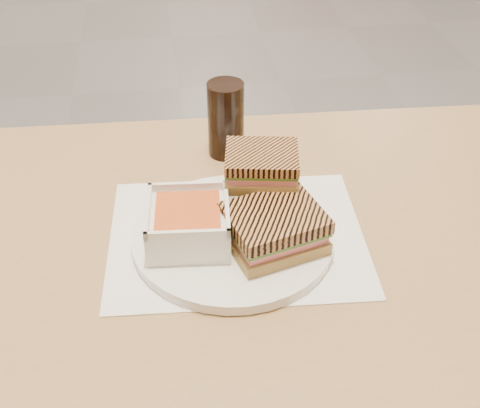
{
  "coord_description": "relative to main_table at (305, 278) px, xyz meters",
  "views": [
    {
      "loc": [
        -0.09,
        -2.71,
        1.37
      ],
      "look_at": [
        0.01,
        -2.0,
        0.82
      ],
      "focal_mm": 46.65,
      "sensor_mm": 36.0,
      "label": 1
    }
  ],
  "objects": [
    {
      "name": "cola_glass",
      "position": [
        -0.1,
        0.22,
        0.18
      ],
      "size": [
        0.06,
        0.06,
        0.14
      ],
      "color": "black",
      "rests_on": "main_table"
    },
    {
      "name": "tray_liner",
      "position": [
        -0.12,
        -0.01,
        0.12
      ],
      "size": [
        0.4,
        0.32,
        0.0
      ],
      "color": "white",
      "rests_on": "main_table"
    },
    {
      "name": "panini_lower",
      "position": [
        -0.07,
        -0.06,
        0.16
      ],
      "size": [
        0.16,
        0.14,
        0.06
      ],
      "color": "#AD894C",
      "rests_on": "plate"
    },
    {
      "name": "main_table",
      "position": [
        0.0,
        0.0,
        0.0
      ],
      "size": [
        1.23,
        0.75,
        0.75
      ],
      "color": "#A1724B",
      "rests_on": "ground"
    },
    {
      "name": "soup_bowl",
      "position": [
        -0.19,
        -0.03,
        0.16
      ],
      "size": [
        0.13,
        0.13,
        0.06
      ],
      "color": "white",
      "rests_on": "plate"
    },
    {
      "name": "plate",
      "position": [
        -0.12,
        -0.02,
        0.12
      ],
      "size": [
        0.3,
        0.3,
        0.02
      ],
      "color": "white",
      "rests_on": "tray_liner"
    },
    {
      "name": "panini_upper",
      "position": [
        -0.07,
        0.04,
        0.21
      ],
      "size": [
        0.12,
        0.11,
        0.05
      ],
      "color": "#AD894C",
      "rests_on": "panini_lower"
    }
  ]
}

